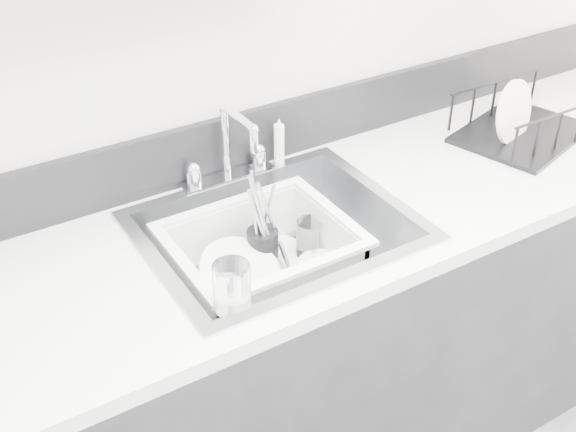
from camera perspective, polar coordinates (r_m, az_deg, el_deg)
counter_run at (r=2.03m, az=-0.76°, el=-11.63°), size 3.20×0.62×0.92m
backsplash at (r=1.91m, az=-5.52°, el=5.45°), size 3.20×0.02×0.16m
sink at (r=1.78m, az=-0.85°, el=-3.25°), size 0.64×0.52×0.20m
faucet at (r=1.88m, az=-4.75°, el=4.28°), size 0.26×0.18×0.23m
side_sprayer at (r=1.95m, az=-0.71°, el=5.88°), size 0.03×0.03×0.14m
wash_tub at (r=1.76m, az=-2.10°, el=-3.54°), size 0.54×0.49×0.17m
plate_stack at (r=1.77m, az=-3.51°, el=-4.97°), size 0.25×0.24×0.10m
utensil_cup at (r=1.83m, az=-2.03°, el=-2.27°), size 0.08×0.08×0.27m
ladle at (r=1.75m, az=-1.71°, el=-5.03°), size 0.31×0.21×0.08m
tumbler_in_tub at (r=1.87m, az=1.73°, el=-1.75°), size 0.08×0.08×0.10m
tumbler_counter at (r=1.47m, az=-4.44°, el=-5.62°), size 0.08×0.08×0.11m
dish_rack at (r=2.21m, az=18.19°, el=7.61°), size 0.44×0.38×0.13m
bowl_small at (r=1.82m, az=2.59°, el=-4.15°), size 0.13×0.13×0.04m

